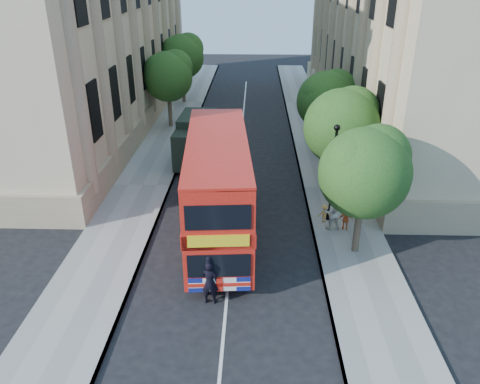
# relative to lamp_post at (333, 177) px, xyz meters

# --- Properties ---
(ground) EXTENTS (120.00, 120.00, 0.00)m
(ground) POSITION_rel_lamp_post_xyz_m (-5.00, -6.00, -2.51)
(ground) COLOR black
(ground) RESTS_ON ground
(pavement_right) EXTENTS (3.50, 80.00, 0.12)m
(pavement_right) POSITION_rel_lamp_post_xyz_m (0.75, 4.00, -2.45)
(pavement_right) COLOR gray
(pavement_right) RESTS_ON ground
(pavement_left) EXTENTS (3.50, 80.00, 0.12)m
(pavement_left) POSITION_rel_lamp_post_xyz_m (-10.75, 4.00, -2.45)
(pavement_left) COLOR gray
(pavement_left) RESTS_ON ground
(building_right) EXTENTS (12.00, 38.00, 18.00)m
(building_right) POSITION_rel_lamp_post_xyz_m (8.80, 18.00, 6.49)
(building_right) COLOR tan
(building_right) RESTS_ON ground
(building_left) EXTENTS (12.00, 38.00, 18.00)m
(building_left) POSITION_rel_lamp_post_xyz_m (-18.80, 18.00, 6.49)
(building_left) COLOR tan
(building_left) RESTS_ON ground
(tree_right_near) EXTENTS (4.00, 4.00, 6.08)m
(tree_right_near) POSITION_rel_lamp_post_xyz_m (0.84, -2.97, 1.74)
(tree_right_near) COLOR #473828
(tree_right_near) RESTS_ON ground
(tree_right_mid) EXTENTS (4.20, 4.20, 6.37)m
(tree_right_mid) POSITION_rel_lamp_post_xyz_m (0.84, 3.03, 1.93)
(tree_right_mid) COLOR #473828
(tree_right_mid) RESTS_ON ground
(tree_right_far) EXTENTS (4.00, 4.00, 6.15)m
(tree_right_far) POSITION_rel_lamp_post_xyz_m (0.84, 9.03, 1.80)
(tree_right_far) COLOR #473828
(tree_right_far) RESTS_ON ground
(tree_left_far) EXTENTS (4.00, 4.00, 6.30)m
(tree_left_far) POSITION_rel_lamp_post_xyz_m (-10.96, 16.03, 1.93)
(tree_left_far) COLOR #473828
(tree_left_far) RESTS_ON ground
(tree_left_back) EXTENTS (4.20, 4.20, 6.65)m
(tree_left_back) POSITION_rel_lamp_post_xyz_m (-10.96, 24.03, 2.20)
(tree_left_back) COLOR #473828
(tree_left_back) RESTS_ON ground
(lamp_post) EXTENTS (0.32, 0.32, 5.16)m
(lamp_post) POSITION_rel_lamp_post_xyz_m (0.00, 0.00, 0.00)
(lamp_post) COLOR black
(lamp_post) RESTS_ON pavement_right
(double_decker_bus) EXTENTS (3.58, 10.73, 4.87)m
(double_decker_bus) POSITION_rel_lamp_post_xyz_m (-5.67, -1.55, 0.18)
(double_decker_bus) COLOR red
(double_decker_bus) RESTS_ON ground
(box_van) EXTENTS (2.48, 5.60, 3.15)m
(box_van) POSITION_rel_lamp_post_xyz_m (-7.89, 8.09, -0.97)
(box_van) COLOR black
(box_van) RESTS_ON ground
(police_constable) EXTENTS (0.71, 0.48, 1.91)m
(police_constable) POSITION_rel_lamp_post_xyz_m (-5.65, -6.84, -1.55)
(police_constable) COLOR black
(police_constable) RESTS_ON ground
(woman_pedestrian) EXTENTS (0.99, 0.82, 1.86)m
(woman_pedestrian) POSITION_rel_lamp_post_xyz_m (-0.05, -0.99, -1.46)
(woman_pedestrian) COLOR beige
(woman_pedestrian) RESTS_ON pavement_right
(child_a) EXTENTS (0.73, 0.42, 1.17)m
(child_a) POSITION_rel_lamp_post_xyz_m (0.66, -1.09, -1.81)
(child_a) COLOR orange
(child_a) RESTS_ON pavement_right
(child_b) EXTENTS (0.72, 0.52, 1.00)m
(child_b) POSITION_rel_lamp_post_xyz_m (-0.32, -0.32, -1.89)
(child_b) COLOR gold
(child_b) RESTS_ON pavement_right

